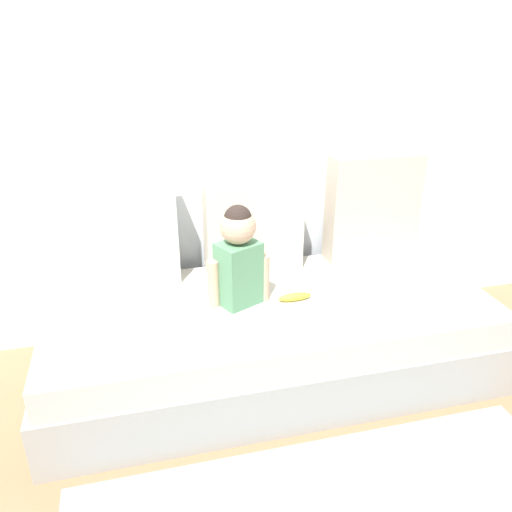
# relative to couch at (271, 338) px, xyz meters

# --- Properties ---
(ground_plane) EXTENTS (12.00, 12.00, 0.00)m
(ground_plane) POSITION_rel_couch_xyz_m (0.00, 0.00, -0.21)
(ground_plane) COLOR #93704C
(back_wall) EXTENTS (5.42, 0.10, 2.34)m
(back_wall) POSITION_rel_couch_xyz_m (0.00, 0.60, 0.96)
(back_wall) COLOR silver
(back_wall) RESTS_ON ground
(couch) EXTENTS (2.22, 0.95, 0.43)m
(couch) POSITION_rel_couch_xyz_m (0.00, 0.00, 0.00)
(couch) COLOR #9C978F
(couch) RESTS_ON ground
(throw_pillow_left) EXTENTS (0.56, 0.16, 0.57)m
(throw_pillow_left) POSITION_rel_couch_xyz_m (-0.69, 0.37, 0.50)
(throw_pillow_left) COLOR silver
(throw_pillow_left) RESTS_ON couch
(throw_pillow_center) EXTENTS (0.52, 0.16, 0.49)m
(throw_pillow_center) POSITION_rel_couch_xyz_m (0.00, 0.37, 0.46)
(throw_pillow_center) COLOR beige
(throw_pillow_center) RESTS_ON couch
(throw_pillow_right) EXTENTS (0.51, 0.16, 0.60)m
(throw_pillow_right) POSITION_rel_couch_xyz_m (0.69, 0.37, 0.52)
(throw_pillow_right) COLOR #C1B29E
(throw_pillow_right) RESTS_ON couch
(toddler) EXTENTS (0.30, 0.22, 0.50)m
(toddler) POSITION_rel_couch_xyz_m (-0.16, 0.02, 0.47)
(toddler) COLOR #568E66
(toddler) RESTS_ON couch
(banana) EXTENTS (0.17, 0.05, 0.04)m
(banana) POSITION_rel_couch_xyz_m (0.11, -0.03, 0.24)
(banana) COLOR yellow
(banana) RESTS_ON couch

